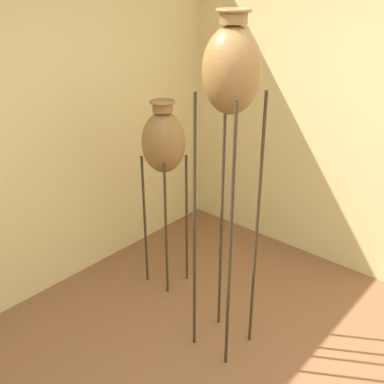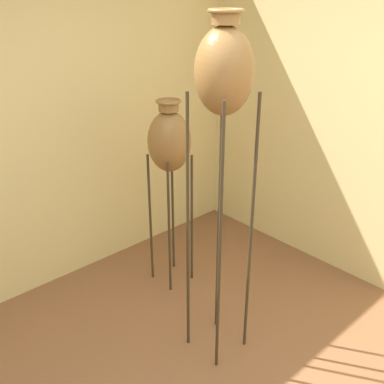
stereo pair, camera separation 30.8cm
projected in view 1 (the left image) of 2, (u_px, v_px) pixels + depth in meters
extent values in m
cylinder|color=#382D1E|center=(230.00, 249.00, 2.62)|extent=(0.02, 0.02, 1.76)
cylinder|color=#382D1E|center=(257.00, 231.00, 2.80)|extent=(0.02, 0.02, 1.76)
cylinder|color=#382D1E|center=(195.00, 233.00, 2.78)|extent=(0.02, 0.02, 1.76)
cylinder|color=#382D1E|center=(222.00, 218.00, 2.97)|extent=(0.02, 0.02, 1.76)
torus|color=#382D1E|center=(231.00, 91.00, 2.42)|extent=(0.28, 0.28, 0.02)
ellipsoid|color=olive|center=(232.00, 71.00, 2.38)|extent=(0.32, 0.32, 0.47)
cylinder|color=olive|center=(234.00, 17.00, 2.27)|extent=(0.14, 0.14, 0.07)
torus|color=olive|center=(234.00, 10.00, 2.25)|extent=(0.19, 0.19, 0.02)
cylinder|color=#382D1E|center=(166.00, 232.00, 3.44)|extent=(0.02, 0.02, 1.12)
cylinder|color=#382D1E|center=(187.00, 221.00, 3.61)|extent=(0.02, 0.02, 1.12)
cylinder|color=#382D1E|center=(145.00, 222.00, 3.59)|extent=(0.02, 0.02, 1.12)
cylinder|color=#382D1E|center=(165.00, 212.00, 3.75)|extent=(0.02, 0.02, 1.12)
torus|color=#382D1E|center=(164.00, 156.00, 3.36)|extent=(0.25, 0.25, 0.02)
ellipsoid|color=olive|center=(164.00, 142.00, 3.32)|extent=(0.33, 0.33, 0.46)
cylinder|color=olive|center=(163.00, 107.00, 3.20)|extent=(0.15, 0.15, 0.07)
torus|color=olive|center=(162.00, 102.00, 3.19)|extent=(0.19, 0.19, 0.02)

